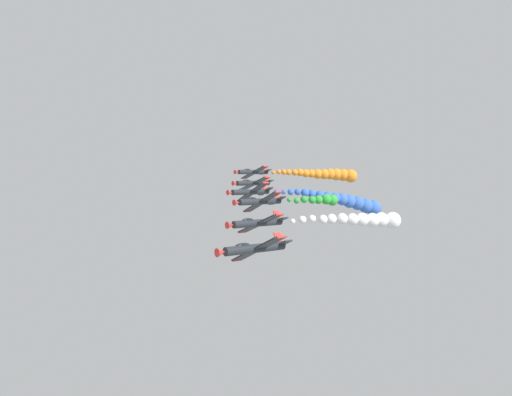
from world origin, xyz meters
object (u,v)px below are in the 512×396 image
airplane_right_outer (253,183)px  airplane_trailing (252,172)px  airplane_lead (254,248)px  airplane_right_inner (259,201)px  airplane_left_inner (257,223)px  airplane_left_outer (250,192)px

airplane_right_outer → airplane_trailing: (11.18, -9.00, 2.45)m
airplane_lead → airplane_right_inner: 29.66m
airplane_lead → airplane_trailing: bearing=-38.7°
airplane_left_inner → airplane_trailing: (44.34, -34.90, 7.53)m
airplane_left_inner → airplane_right_inner: airplane_right_inner is taller
airplane_left_inner → airplane_left_outer: bearing=-36.5°
airplane_left_inner → airplane_left_outer: (22.81, -16.87, 3.60)m
airplane_lead → airplane_right_inner: airplane_right_inner is taller
airplane_lead → airplane_right_inner: bearing=-40.8°
airplane_right_inner → airplane_right_outer: bearing=-36.5°
airplane_lead → airplane_left_inner: 15.57m
airplane_left_inner → airplane_left_outer: size_ratio=1.00×
airplane_left_outer → airplane_trailing: (21.53, -18.03, 3.94)m
airplane_left_inner → airplane_right_outer: 42.38m
airplane_lead → airplane_left_inner: size_ratio=1.00×
airplane_right_outer → airplane_trailing: bearing=-38.9°
airplane_left_outer → airplane_right_inner: bearing=147.9°
airplane_right_inner → airplane_left_inner: bearing=138.9°
airplane_left_inner → airplane_right_outer: airplane_right_outer is taller
airplane_lead → airplane_left_inner: (11.76, -10.07, 1.67)m
airplane_lead → airplane_trailing: airplane_trailing is taller
airplane_left_inner → airplane_left_outer: airplane_left_outer is taller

